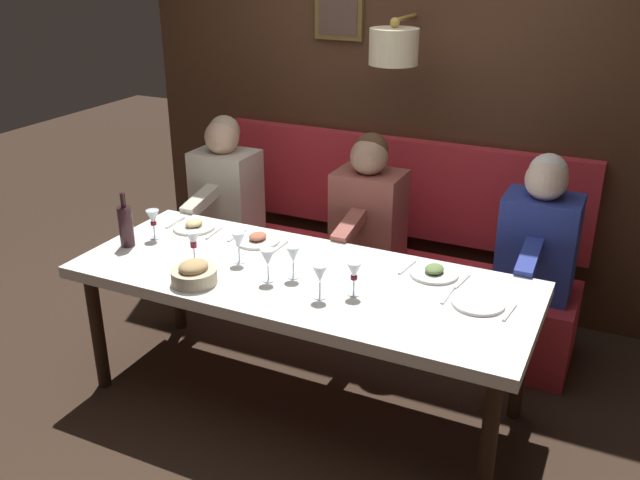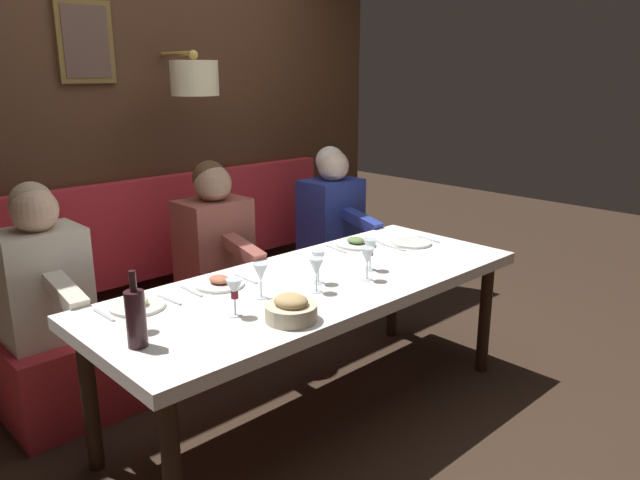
# 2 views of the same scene
# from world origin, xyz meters

# --- Properties ---
(ground_plane) EXTENTS (12.00, 12.00, 0.00)m
(ground_plane) POSITION_xyz_m (0.00, 0.00, 0.00)
(ground_plane) COLOR #332319
(dining_table) EXTENTS (0.90, 2.28, 0.74)m
(dining_table) POSITION_xyz_m (0.00, 0.00, 0.67)
(dining_table) COLOR white
(dining_table) RESTS_ON ground_plane
(banquette_bench) EXTENTS (0.52, 2.48, 0.45)m
(banquette_bench) POSITION_xyz_m (0.89, 0.00, 0.23)
(banquette_bench) COLOR red
(banquette_bench) RESTS_ON ground_plane
(back_wall_panel) EXTENTS (0.59, 3.68, 2.90)m
(back_wall_panel) POSITION_xyz_m (1.46, 0.00, 1.37)
(back_wall_panel) COLOR #422819
(back_wall_panel) RESTS_ON ground_plane
(diner_nearest) EXTENTS (0.60, 0.40, 0.79)m
(diner_nearest) POSITION_xyz_m (0.88, -0.99, 0.82)
(diner_nearest) COLOR #283893
(diner_nearest) RESTS_ON banquette_bench
(diner_near) EXTENTS (0.60, 0.40, 0.79)m
(diner_near) POSITION_xyz_m (0.88, 0.00, 0.82)
(diner_near) COLOR #934C42
(diner_near) RESTS_ON banquette_bench
(diner_middle) EXTENTS (0.60, 0.40, 0.79)m
(diner_middle) POSITION_xyz_m (0.88, 1.00, 0.82)
(diner_middle) COLOR beige
(diner_middle) RESTS_ON banquette_bench
(place_setting_0) EXTENTS (0.24, 0.31, 0.05)m
(place_setting_0) POSITION_xyz_m (0.26, 0.39, 0.75)
(place_setting_0) COLOR white
(place_setting_0) RESTS_ON dining_table
(place_setting_1) EXTENTS (0.24, 0.33, 0.05)m
(place_setting_1) POSITION_xyz_m (0.28, -0.59, 0.75)
(place_setting_1) COLOR silver
(place_setting_1) RESTS_ON dining_table
(place_setting_2) EXTENTS (0.24, 0.32, 0.01)m
(place_setting_2) POSITION_xyz_m (0.07, -0.86, 0.75)
(place_setting_2) COLOR silver
(place_setting_2) RESTS_ON dining_table
(place_setting_3) EXTENTS (0.24, 0.32, 0.05)m
(place_setting_3) POSITION_xyz_m (0.27, 0.82, 0.75)
(place_setting_3) COLOR silver
(place_setting_3) RESTS_ON dining_table
(wine_glass_0) EXTENTS (0.07, 0.07, 0.16)m
(wine_glass_0) POSITION_xyz_m (-0.04, 0.02, 0.86)
(wine_glass_0) COLOR silver
(wine_glass_0) RESTS_ON dining_table
(wine_glass_1) EXTENTS (0.07, 0.07, 0.16)m
(wine_glass_1) POSITION_xyz_m (-0.18, -0.19, 0.86)
(wine_glass_1) COLOR silver
(wine_glass_1) RESTS_ON dining_table
(wine_glass_2) EXTENTS (0.07, 0.07, 0.16)m
(wine_glass_2) POSITION_xyz_m (-0.13, 0.11, 0.86)
(wine_glass_2) COLOR silver
(wine_glass_2) RESTS_ON dining_table
(wine_glass_3) EXTENTS (0.07, 0.07, 0.16)m
(wine_glass_3) POSITION_xyz_m (-0.10, 0.56, 0.86)
(wine_glass_3) COLOR silver
(wine_glass_3) RESTS_ON dining_table
(wine_glass_4) EXTENTS (0.07, 0.07, 0.16)m
(wine_glass_4) POSITION_xyz_m (-0.08, -0.31, 0.86)
(wine_glass_4) COLOR silver
(wine_glass_4) RESTS_ON dining_table
(wine_glass_5) EXTENTS (0.07, 0.07, 0.16)m
(wine_glass_5) POSITION_xyz_m (-0.01, 0.35, 0.86)
(wine_glass_5) COLOR silver
(wine_glass_5) RESTS_ON dining_table
(wine_glass_6) EXTENTS (0.07, 0.07, 0.16)m
(wine_glass_6) POSITION_xyz_m (0.06, 0.93, 0.86)
(wine_glass_6) COLOR silver
(wine_glass_6) RESTS_ON dining_table
(wine_bottle) EXTENTS (0.08, 0.08, 0.30)m
(wine_bottle) POSITION_xyz_m (-0.09, 1.00, 0.86)
(wine_bottle) COLOR #33191E
(wine_bottle) RESTS_ON dining_table
(bread_bowl) EXTENTS (0.22, 0.22, 0.12)m
(bread_bowl) POSITION_xyz_m (-0.30, 0.42, 0.79)
(bread_bowl) COLOR beige
(bread_bowl) RESTS_ON dining_table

